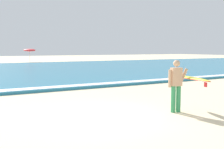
{
  "coord_description": "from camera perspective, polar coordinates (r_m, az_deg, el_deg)",
  "views": [
    {
      "loc": [
        -3.98,
        -7.36,
        2.08
      ],
      "look_at": [
        1.29,
        1.86,
        1.1
      ],
      "focal_mm": 44.05,
      "sensor_mm": 36.0,
      "label": 1
    }
  ],
  "objects": [
    {
      "name": "beach_umbrella_3",
      "position": [
        44.02,
        -16.74,
        4.87
      ],
      "size": [
        1.81,
        1.82,
        2.17
      ],
      "color": "beige",
      "rests_on": "ground"
    },
    {
      "name": "sea",
      "position": [
        27.4,
        -21.33,
        0.71
      ],
      "size": [
        120.0,
        28.0,
        0.14
      ],
      "primitive_type": "cube",
      "color": "teal",
      "rests_on": "ground"
    },
    {
      "name": "surf_foam",
      "position": [
        14.33,
        -13.38,
        -2.63
      ],
      "size": [
        120.0,
        0.81,
        0.01
      ],
      "primitive_type": "cube",
      "color": "white",
      "rests_on": "sea"
    },
    {
      "name": "surfer_with_board",
      "position": [
        9.36,
        14.42,
        -1.37
      ],
      "size": [
        1.21,
        2.34,
        1.73
      ],
      "color": "#338E56",
      "rests_on": "ground"
    },
    {
      "name": "ground_plane",
      "position": [
        8.62,
        -1.34,
        -8.69
      ],
      "size": [
        160.0,
        160.0,
        0.0
      ],
      "primitive_type": "plane",
      "color": "beige"
    }
  ]
}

